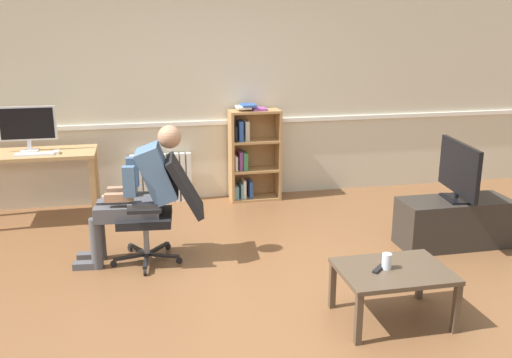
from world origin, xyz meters
name	(u,v)px	position (x,y,z in m)	size (l,w,h in m)	color
ground_plane	(260,294)	(0.00, 0.00, 0.00)	(18.00, 18.00, 0.00)	brown
back_wall	(211,86)	(0.00, 2.65, 1.35)	(12.00, 0.13, 2.70)	beige
computer_desk	(33,163)	(-1.97, 2.15, 0.64)	(1.29, 0.58, 0.76)	tan
imac_monitor	(27,125)	(-2.00, 2.23, 1.03)	(0.58, 0.14, 0.47)	silver
keyboard	(35,154)	(-1.92, 2.01, 0.77)	(0.39, 0.12, 0.02)	white
computer_mouse	(57,152)	(-1.71, 2.03, 0.77)	(0.06, 0.10, 0.03)	white
bookshelf	(251,154)	(0.43, 2.44, 0.55)	(0.60, 0.29, 1.15)	#AD7F4C
radiator	(161,178)	(-0.63, 2.54, 0.29)	(0.71, 0.08, 0.58)	white
office_chair	(163,205)	(-0.69, 0.81, 0.52)	(0.86, 0.62, 0.96)	black
person_seated	(140,191)	(-0.89, 0.83, 0.65)	(0.98, 0.41, 1.23)	#4C4C51
tv_stand	(454,222)	(2.02, 0.60, 0.23)	(1.05, 0.43, 0.46)	#2D2823
tv_screen	(459,170)	(2.02, 0.60, 0.74)	(0.24, 0.78, 0.55)	black
coffee_table	(393,275)	(0.84, -0.58, 0.35)	(0.77, 0.57, 0.40)	#4C3D2D
drinking_glass	(387,261)	(0.79, -0.57, 0.45)	(0.07, 0.07, 0.11)	silver
spare_remote	(379,269)	(0.73, -0.57, 0.40)	(0.04, 0.15, 0.02)	black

